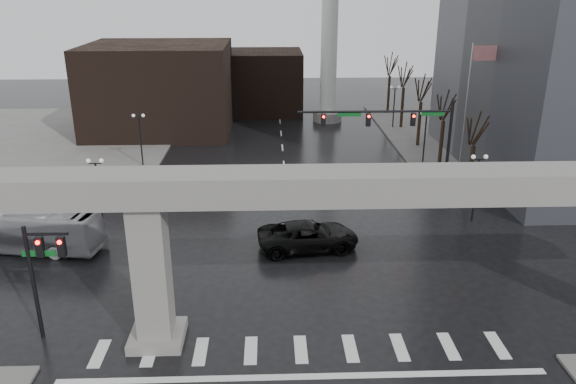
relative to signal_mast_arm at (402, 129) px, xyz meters
name	(u,v)px	position (x,y,z in m)	size (l,w,h in m)	color
ground	(300,337)	(-8.99, -18.80, -5.83)	(160.00, 160.00, 0.00)	black
sidewalk_ne	(515,140)	(17.01, 17.20, -5.75)	(28.00, 36.00, 0.15)	slate
sidewalk_nw	(42,144)	(-34.99, 17.20, -5.75)	(28.00, 36.00, 0.15)	slate
elevated_guideway	(328,209)	(-7.73, -18.80, 1.05)	(48.00, 2.60, 8.70)	gray
building_far_left	(160,88)	(-22.99, 23.20, -0.83)	(16.00, 14.00, 10.00)	black
building_far_mid	(264,82)	(-10.99, 33.20, -1.83)	(10.00, 10.00, 8.00)	black
smokestack	(330,11)	(-2.99, 27.20, 7.52)	(3.60, 3.60, 30.00)	white
signal_mast_arm	(402,129)	(0.00, 0.00, 0.00)	(12.12, 0.43, 8.00)	black
signal_left_pole	(42,264)	(-21.24, -18.30, -1.76)	(2.30, 0.30, 6.00)	black
flagpole_assembly	(470,98)	(6.30, 3.20, 1.70)	(2.06, 0.12, 12.00)	silver
lamp_right_0	(477,177)	(4.51, -4.80, -2.36)	(1.22, 0.32, 5.11)	black
lamp_right_1	(426,129)	(4.51, 9.20, -2.36)	(1.22, 0.32, 5.11)	black
lamp_right_2	(394,100)	(4.51, 23.20, -2.36)	(1.22, 0.32, 5.11)	black
lamp_left_0	(97,181)	(-22.49, -4.80, -2.36)	(1.22, 0.32, 5.11)	black
lamp_left_1	(140,131)	(-22.49, 9.20, -2.36)	(1.22, 0.32, 5.11)	black
lamp_left_2	(165,101)	(-22.49, 23.20, -2.36)	(1.22, 0.32, 5.11)	black
tree_right_0	(471,168)	(5.54, -0.78, -3.04)	(1.09, 1.58, 7.50)	black
tree_right_1	(442,140)	(5.54, 7.22, -2.98)	(1.09, 1.61, 7.67)	black
tree_right_2	(420,120)	(5.54, 15.22, -2.91)	(1.10, 1.63, 7.85)	black
tree_right_3	(403,104)	(5.54, 23.22, -2.85)	(1.11, 1.66, 8.02)	black
tree_right_4	(389,91)	(5.54, 31.22, -2.79)	(1.12, 1.69, 8.19)	black
pickup_truck	(308,236)	(-7.90, -8.94, -4.91)	(3.04, 6.60, 1.83)	black
city_bus	(22,229)	(-26.63, -8.37, -4.35)	(2.48, 10.60, 2.95)	#A4A3A8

